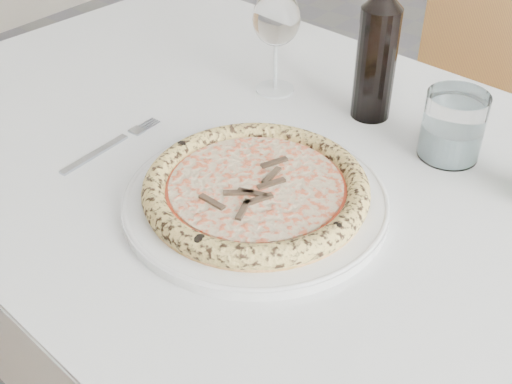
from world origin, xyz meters
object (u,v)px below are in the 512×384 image
at_px(dining_table, 297,218).
at_px(tumbler, 452,130).
at_px(wine_glass, 276,21).
at_px(chair_far, 490,108).
at_px(pizza, 256,188).
at_px(plate, 256,199).
at_px(wine_bottle, 377,52).

relative_size(dining_table, tumbler, 15.03).
distance_m(dining_table, wine_glass, 0.33).
bearing_deg(chair_far, pizza, -91.60).
bearing_deg(plate, pizza, -161.69).
relative_size(chair_far, plate, 2.60).
height_order(pizza, wine_bottle, wine_bottle).
bearing_deg(plate, wine_bottle, 90.71).
distance_m(chair_far, wine_glass, 0.71).
bearing_deg(chair_far, dining_table, -91.81).
bearing_deg(pizza, tumbler, 61.46).
bearing_deg(tumbler, dining_table, -130.74).
distance_m(dining_table, chair_far, 0.77).
xyz_separation_m(wine_glass, tumbler, (0.32, 0.00, -0.08)).
height_order(wine_glass, tumbler, wine_glass).
bearing_deg(plate, wine_glass, 122.95).
xyz_separation_m(pizza, wine_glass, (-0.18, 0.27, 0.10)).
height_order(pizza, tumbler, tumbler).
bearing_deg(pizza, chair_far, 88.40).
bearing_deg(dining_table, pizza, -90.00).
distance_m(pizza, wine_bottle, 0.31).
distance_m(dining_table, tumbler, 0.26).
height_order(plate, pizza, pizza).
xyz_separation_m(plate, pizza, (-0.00, -0.00, 0.02)).
bearing_deg(wine_bottle, tumbler, -11.25).
distance_m(wine_glass, tumbler, 0.33).
height_order(plate, tumbler, tumbler).
relative_size(pizza, wine_bottle, 1.17).
relative_size(pizza, tumbler, 3.00).
distance_m(chair_far, pizza, 0.89).
height_order(plate, wine_glass, wine_glass).
xyz_separation_m(chair_far, wine_bottle, (-0.03, -0.55, 0.33)).
relative_size(dining_table, pizza, 5.02).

